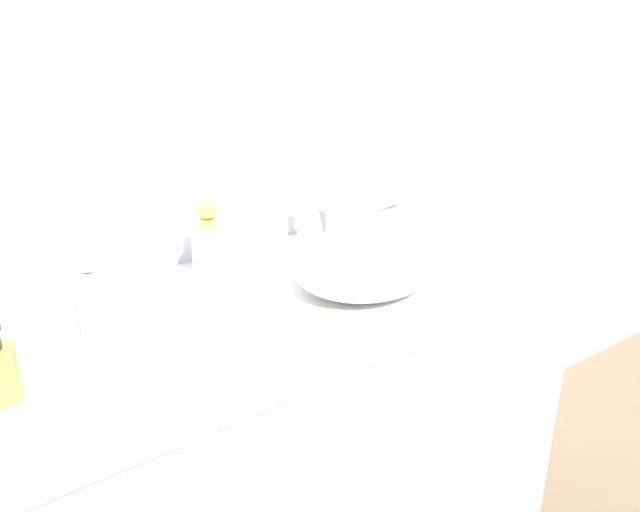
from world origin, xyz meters
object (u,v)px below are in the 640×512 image
(sink_basin, at_px, (366,261))
(tissue_box, at_px, (436,206))
(lotion_bottle, at_px, (93,317))
(perfume_bottle, at_px, (210,254))

(sink_basin, relative_size, tissue_box, 2.15)
(lotion_bottle, bearing_deg, perfume_bottle, 23.67)
(sink_basin, bearing_deg, lotion_bottle, 175.26)
(lotion_bottle, xyz_separation_m, tissue_box, (0.90, 0.10, -0.02))
(lotion_bottle, height_order, perfume_bottle, lotion_bottle)
(sink_basin, bearing_deg, perfume_bottle, 147.59)
(sink_basin, distance_m, tissue_box, 0.37)
(sink_basin, bearing_deg, tissue_box, 23.59)
(perfume_bottle, bearing_deg, lotion_bottle, -156.33)
(perfume_bottle, bearing_deg, tissue_box, -2.47)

